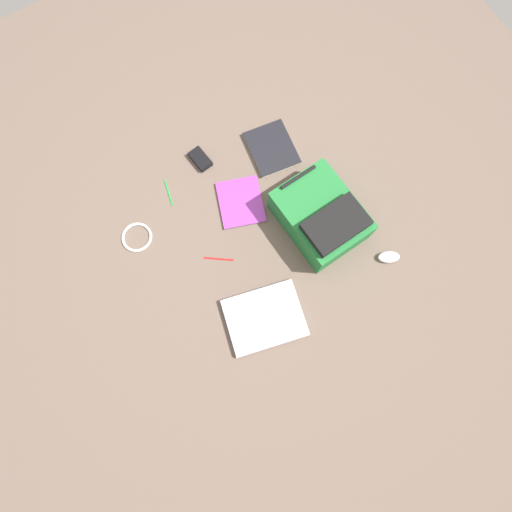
% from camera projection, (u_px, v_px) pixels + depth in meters
% --- Properties ---
extents(ground_plane, '(3.78, 3.78, 0.00)m').
position_uv_depth(ground_plane, '(252.00, 249.00, 1.99)').
color(ground_plane, brown).
extents(backpack, '(0.34, 0.43, 0.21)m').
position_uv_depth(backpack, '(321.00, 217.00, 1.94)').
color(backpack, '#1E662D').
rests_on(backpack, ground_plane).
extents(laptop, '(0.41, 0.35, 0.03)m').
position_uv_depth(laptop, '(265.00, 318.00, 1.90)').
color(laptop, '#929296').
rests_on(laptop, ground_plane).
extents(book_manual, '(0.28, 0.31, 0.01)m').
position_uv_depth(book_manual, '(241.00, 202.00, 2.04)').
color(book_manual, silver).
rests_on(book_manual, ground_plane).
extents(book_comic, '(0.26, 0.30, 0.02)m').
position_uv_depth(book_comic, '(272.00, 148.00, 2.11)').
color(book_comic, silver).
rests_on(book_comic, ground_plane).
extents(computer_mouse, '(0.12, 0.10, 0.04)m').
position_uv_depth(computer_mouse, '(389.00, 257.00, 1.96)').
color(computer_mouse, silver).
rests_on(computer_mouse, ground_plane).
extents(cable_coil, '(0.15, 0.15, 0.01)m').
position_uv_depth(cable_coil, '(137.00, 237.00, 2.00)').
color(cable_coil, silver).
rests_on(cable_coil, ground_plane).
extents(power_brick, '(0.08, 0.13, 0.03)m').
position_uv_depth(power_brick, '(200.00, 159.00, 2.09)').
color(power_brick, black).
rests_on(power_brick, ground_plane).
extents(pen_black, '(0.12, 0.09, 0.01)m').
position_uv_depth(pen_black, '(219.00, 259.00, 1.98)').
color(pen_black, red).
rests_on(pen_black, ground_plane).
extents(pen_blue, '(0.04, 0.14, 0.01)m').
position_uv_depth(pen_blue, '(168.00, 192.00, 2.06)').
color(pen_blue, '#198C33').
rests_on(pen_blue, ground_plane).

